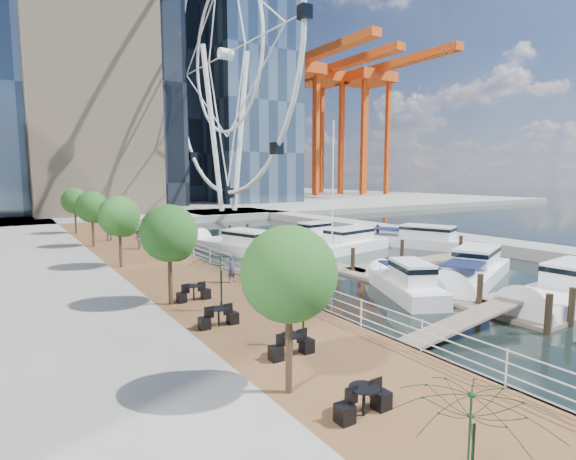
% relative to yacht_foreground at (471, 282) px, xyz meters
% --- Properties ---
extents(ground, '(520.00, 520.00, 0.00)m').
position_rel_yacht_foreground_xyz_m(ground, '(-7.76, -1.80, 0.00)').
color(ground, black).
rests_on(ground, ground).
extents(boardwalk, '(6.00, 60.00, 1.00)m').
position_rel_yacht_foreground_xyz_m(boardwalk, '(-16.76, 13.20, 0.50)').
color(boardwalk, brown).
rests_on(boardwalk, ground).
extents(seawall, '(0.25, 60.00, 1.00)m').
position_rel_yacht_foreground_xyz_m(seawall, '(-13.76, 13.20, 0.50)').
color(seawall, '#595954').
rests_on(seawall, ground).
extents(land_far, '(200.00, 114.00, 1.00)m').
position_rel_yacht_foreground_xyz_m(land_far, '(-7.76, 100.20, 0.50)').
color(land_far, gray).
rests_on(land_far, ground).
extents(breakwater, '(4.00, 60.00, 1.00)m').
position_rel_yacht_foreground_xyz_m(breakwater, '(12.24, 18.20, 0.50)').
color(breakwater, gray).
rests_on(breakwater, ground).
extents(pier, '(14.00, 12.00, 1.00)m').
position_rel_yacht_foreground_xyz_m(pier, '(6.24, 50.20, 0.50)').
color(pier, gray).
rests_on(pier, ground).
extents(railing, '(0.10, 60.00, 1.05)m').
position_rel_yacht_foreground_xyz_m(railing, '(-13.86, 13.20, 1.52)').
color(railing, white).
rests_on(railing, boardwalk).
extents(floating_docks, '(16.00, 34.00, 2.60)m').
position_rel_yacht_foreground_xyz_m(floating_docks, '(0.20, 8.18, 0.49)').
color(floating_docks, '#6D6051').
rests_on(floating_docks, ground).
extents(ferris_wheel, '(5.80, 45.60, 47.80)m').
position_rel_yacht_foreground_xyz_m(ferris_wheel, '(6.24, 50.20, 25.92)').
color(ferris_wheel, white).
rests_on(ferris_wheel, ground).
extents(port_cranes, '(40.00, 52.00, 38.00)m').
position_rel_yacht_foreground_xyz_m(port_cranes, '(59.90, 93.86, 20.00)').
color(port_cranes, '#D84C14').
rests_on(port_cranes, ground).
extents(street_trees, '(2.60, 42.60, 4.60)m').
position_rel_yacht_foreground_xyz_m(street_trees, '(-19.16, 12.20, 4.29)').
color(street_trees, '#3F2B1C').
rests_on(street_trees, ground).
extents(cafe_tables, '(2.50, 13.70, 0.74)m').
position_rel_yacht_foreground_xyz_m(cafe_tables, '(-18.16, -3.80, 1.37)').
color(cafe_tables, black).
rests_on(cafe_tables, ground).
extents(yacht_foreground, '(11.22, 6.87, 2.15)m').
position_rel_yacht_foreground_xyz_m(yacht_foreground, '(0.00, 0.00, 0.00)').
color(yacht_foreground, white).
rests_on(yacht_foreground, ground).
extents(pedestrian_near, '(0.60, 0.44, 1.50)m').
position_rel_yacht_foreground_xyz_m(pedestrian_near, '(-14.97, 4.50, 1.75)').
color(pedestrian_near, '#464A5D').
rests_on(pedestrian_near, boardwalk).
extents(pedestrian_mid, '(0.87, 0.97, 1.64)m').
position_rel_yacht_foreground_xyz_m(pedestrian_mid, '(-16.43, 18.86, 1.82)').
color(pedestrian_mid, gray).
rests_on(pedestrian_mid, boardwalk).
extents(pedestrian_far, '(1.20, 0.75, 1.91)m').
position_rel_yacht_foreground_xyz_m(pedestrian_far, '(-17.39, 24.83, 1.95)').
color(pedestrian_far, '#31363E').
rests_on(pedestrian_far, boardwalk).
extents(moored_yachts, '(22.72, 31.33, 11.50)m').
position_rel_yacht_foreground_xyz_m(moored_yachts, '(-0.11, 11.59, 0.00)').
color(moored_yachts, white).
rests_on(moored_yachts, ground).
extents(cafe_seating, '(5.11, 16.67, 2.57)m').
position_rel_yacht_foreground_xyz_m(cafe_seating, '(-17.96, -5.97, 2.21)').
color(cafe_seating, '#0E3411').
rests_on(cafe_seating, ground).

